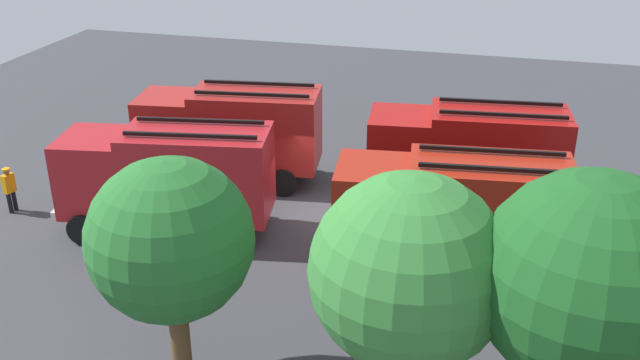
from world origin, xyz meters
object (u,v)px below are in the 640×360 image
(fire_truck_1, at_px, (230,129))
(firefighter_1, at_px, (423,280))
(firefighter_0, at_px, (9,188))
(tree_0, at_px, (589,283))
(traffic_cone_0, at_px, (97,261))
(fire_truck_2, at_px, (453,208))
(firefighter_2, at_px, (382,272))
(fire_truck_3, at_px, (168,173))
(tree_1, at_px, (409,273))
(tree_2, at_px, (171,241))
(fire_truck_0, at_px, (467,151))

(fire_truck_1, xyz_separation_m, firefighter_1, (-8.52, 6.98, -1.22))
(firefighter_0, distance_m, tree_0, 20.51)
(fire_truck_1, relative_size, traffic_cone_0, 10.72)
(fire_truck_2, height_order, firefighter_2, fire_truck_2)
(fire_truck_3, relative_size, traffic_cone_0, 10.78)
(tree_1, bearing_deg, firefighter_2, -74.81)
(fire_truck_1, height_order, tree_2, tree_2)
(tree_1, bearing_deg, fire_truck_1, -54.22)
(traffic_cone_0, bearing_deg, fire_truck_1, -101.72)
(fire_truck_2, xyz_separation_m, traffic_cone_0, (10.60, 2.93, -1.81))
(fire_truck_3, bearing_deg, firefighter_0, -7.68)
(fire_truck_0, height_order, tree_2, tree_2)
(fire_truck_0, distance_m, tree_2, 13.30)
(firefighter_2, relative_size, traffic_cone_0, 2.54)
(fire_truck_3, relative_size, tree_1, 1.18)
(fire_truck_2, bearing_deg, firefighter_0, -6.39)
(firefighter_1, xyz_separation_m, traffic_cone_0, (10.09, 0.59, -0.58))
(firefighter_0, relative_size, tree_1, 0.27)
(tree_0, bearing_deg, tree_1, 1.32)
(fire_truck_1, xyz_separation_m, tree_2, (-3.25, 11.67, 1.85))
(firefighter_1, bearing_deg, traffic_cone_0, 95.04)
(firefighter_0, height_order, tree_2, tree_2)
(tree_1, bearing_deg, tree_0, -178.68)
(fire_truck_2, relative_size, firefighter_1, 4.45)
(fire_truck_0, bearing_deg, traffic_cone_0, 29.59)
(firefighter_2, bearing_deg, fire_truck_2, -44.80)
(fire_truck_2, height_order, traffic_cone_0, fire_truck_2)
(fire_truck_3, xyz_separation_m, firefighter_0, (6.25, 0.21, -1.19))
(fire_truck_0, relative_size, firefighter_1, 4.45)
(firefighter_2, distance_m, tree_1, 6.27)
(fire_truck_2, distance_m, firefighter_1, 2.68)
(tree_1, xyz_separation_m, traffic_cone_0, (10.29, -4.52, -3.95))
(firefighter_1, bearing_deg, fire_truck_0, -2.92)
(fire_truck_0, relative_size, firefighter_0, 4.34)
(firefighter_2, distance_m, traffic_cone_0, 8.93)
(fire_truck_0, xyz_separation_m, tree_2, (5.84, 11.80, 1.85))
(tree_1, bearing_deg, tree_2, -4.42)
(fire_truck_1, distance_m, tree_1, 15.06)
(fire_truck_1, xyz_separation_m, fire_truck_3, (0.46, 4.53, 0.00))
(firefighter_2, height_order, tree_1, tree_1)
(firefighter_1, relative_size, traffic_cone_0, 2.40)
(fire_truck_1, relative_size, firefighter_2, 4.22)
(fire_truck_0, relative_size, tree_0, 1.09)
(fire_truck_3, distance_m, firefighter_1, 9.39)
(firefighter_0, height_order, tree_1, tree_1)
(firefighter_1, bearing_deg, tree_0, -142.66)
(traffic_cone_0, bearing_deg, tree_2, 139.67)
(firefighter_1, bearing_deg, fire_truck_1, 52.33)
(tree_0, bearing_deg, firefighter_2, -46.52)
(fire_truck_0, xyz_separation_m, fire_truck_2, (0.07, 4.78, 0.00))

